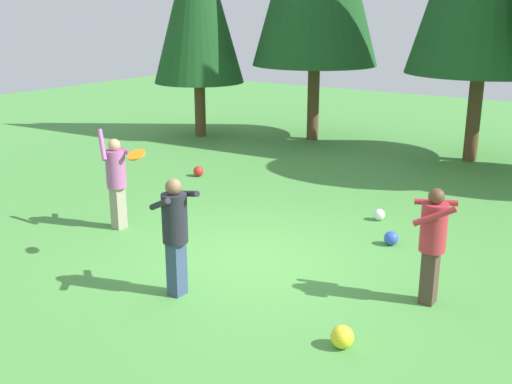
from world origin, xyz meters
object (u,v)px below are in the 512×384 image
person_bystander (433,237)px  ball_blue (391,238)px  tree_far_left (197,0)px  frisbee (136,155)px  ball_red (198,171)px  person_thrower (116,176)px  person_catcher (175,227)px  ball_yellow (342,337)px  ball_white (379,215)px

person_bystander → ball_blue: (-1.18, 1.68, -0.81)m
person_bystander → tree_far_left: 12.14m
frisbee → ball_red: frisbee is taller
person_thrower → ball_red: 3.74m
person_thrower → frisbee: 1.90m
tree_far_left → person_catcher: bearing=-53.0°
ball_red → ball_blue: bearing=-16.8°
ball_yellow → person_thrower: bearing=164.1°
ball_white → tree_far_left: size_ratio=0.03×
person_thrower → ball_white: (3.67, 2.94, -0.85)m
ball_blue → ball_red: size_ratio=0.98×
tree_far_left → person_bystander: bearing=-36.7°
frisbee → tree_far_left: size_ratio=0.04×
person_bystander → ball_red: 7.35m
person_thrower → ball_red: bearing=139.5°
ball_red → tree_far_left: tree_far_left is taller
person_thrower → ball_yellow: 5.31m
ball_yellow → ball_blue: bearing=102.5°
person_catcher → tree_far_left: bearing=-29.7°
ball_yellow → tree_far_left: 13.06m
person_bystander → ball_red: (-6.52, 3.29, -0.81)m
ball_yellow → ball_white: (-1.38, 4.38, -0.03)m
person_bystander → frisbee: 4.27m
ball_blue → person_thrower: bearing=-156.3°
person_thrower → tree_far_left: (-3.94, 7.23, 3.00)m
ball_yellow → ball_blue: (-0.74, 3.33, -0.02)m
ball_blue → tree_far_left: tree_far_left is taller
ball_white → ball_red: bearing=173.1°
ball_red → tree_far_left: size_ratio=0.04×
person_thrower → ball_yellow: person_thrower is taller
ball_yellow → ball_white: 4.59m
tree_far_left → ball_blue: bearing=-32.9°
ball_blue → ball_white: bearing=121.7°
ball_blue → ball_yellow: bearing=-77.5°
person_thrower → person_bystander: (5.49, 0.21, -0.03)m
person_catcher → ball_white: person_catcher is taller
ball_yellow → ball_blue: 3.41m
frisbee → ball_red: 5.35m
person_thrower → ball_red: person_thrower is taller
person_thrower → person_catcher: person_thrower is taller
person_catcher → person_thrower: bearing=-5.8°
person_catcher → tree_far_left: (-6.52, 8.66, 2.99)m
person_thrower → ball_yellow: (5.05, -1.44, -0.82)m
ball_white → ball_red: (-4.70, 0.57, 0.01)m
person_bystander → ball_blue: person_bystander is taller
person_bystander → ball_yellow: size_ratio=5.80×
ball_yellow → ball_blue: size_ratio=1.16×
frisbee → ball_red: size_ratio=1.15×
person_catcher → person_bystander: 3.35m
person_bystander → ball_yellow: bearing=58.9°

